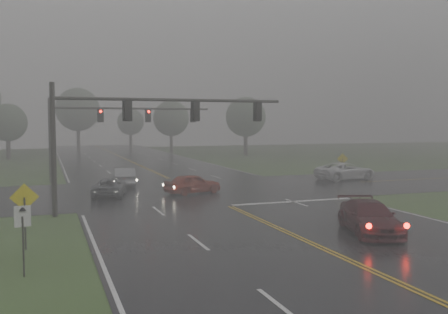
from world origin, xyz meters
name	(u,v)px	position (x,y,z in m)	size (l,w,h in m)	color
ground	(371,271)	(0.00, 0.00, 0.00)	(180.00, 180.00, 0.00)	#334B20
main_road	(202,194)	(0.00, 20.00, 0.00)	(18.00, 160.00, 0.02)	black
cross_street	(194,190)	(0.00, 22.00, 0.00)	(120.00, 14.00, 0.02)	black
stop_bar	(293,202)	(4.50, 14.40, 0.00)	(8.50, 0.50, 0.01)	silver
sedan_maroon	(369,233)	(3.54, 4.99, 0.00)	(2.07, 5.09, 1.48)	#3E0B12
sedan_red	(193,194)	(-0.61, 20.20, 0.00)	(1.69, 4.21, 1.43)	maroon
sedan_silver	(124,186)	(-4.66, 26.06, 0.00)	(1.59, 4.56, 1.50)	gray
car_grey	(110,196)	(-6.43, 21.10, 0.00)	(2.08, 4.50, 1.25)	#53555A
pickup_white	(345,180)	(14.79, 23.98, 0.00)	(2.58, 5.60, 1.56)	silver
signal_gantry_near	(131,122)	(-5.98, 14.33, 5.18)	(13.67, 0.32, 7.36)	black
signal_gantry_far	(104,123)	(-5.75, 30.47, 5.14)	(14.18, 0.37, 7.27)	black
sign_diamond_west	(25,205)	(-11.46, 7.22, 1.83)	(1.13, 0.13, 2.72)	black
sign_arrow_white	(23,227)	(-11.39, 3.43, 1.68)	(0.53, 0.15, 2.40)	black
sign_diamond_east	(343,162)	(14.54, 24.09, 1.61)	(0.97, 0.28, 2.39)	black
tree_nw_a	(8,123)	(-15.51, 61.78, 5.12)	(5.31, 5.31, 7.80)	#2D251D
tree_ne_a	(171,118)	(9.47, 67.94, 5.81)	(6.02, 6.02, 8.84)	#2D251D
tree_n_mid	(78,110)	(-5.03, 77.84, 7.42)	(7.68, 7.68, 11.28)	#2D251D
tree_e_near	(246,117)	(18.75, 57.44, 6.00)	(6.21, 6.21, 9.13)	#2D251D
tree_n_far	(130,122)	(5.86, 87.91, 5.21)	(5.41, 5.41, 7.94)	#2D251D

